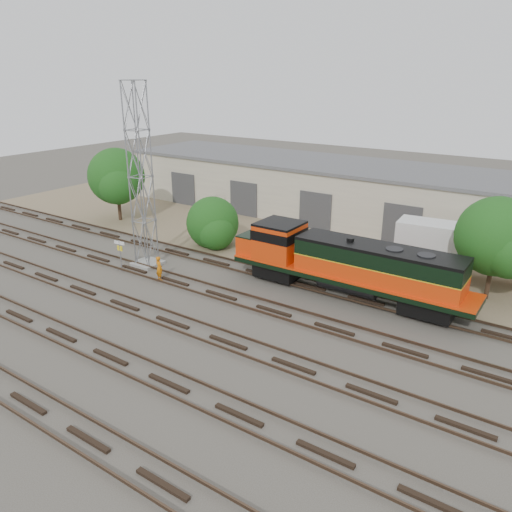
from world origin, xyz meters
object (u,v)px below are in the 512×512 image
Objects in this scene: signal_tower at (141,180)px; worker at (159,268)px; semi_trailer at (492,250)px; locomotive at (345,263)px.

signal_tower is 6.42m from worker.
worker is (2.88, -1.63, -5.50)m from signal_tower.
semi_trailer is (18.82, 12.35, 1.46)m from worker.
locomotive is 9.22× the size of worker.
locomotive is at bearing -139.23° from semi_trailer.
worker is (-11.57, -4.77, -1.35)m from locomotive.
locomotive is 1.31× the size of semi_trailer.
semi_trailer is at bearing 26.28° from signal_tower.
locomotive is at bearing 12.26° from signal_tower.
signal_tower is 7.56× the size of worker.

